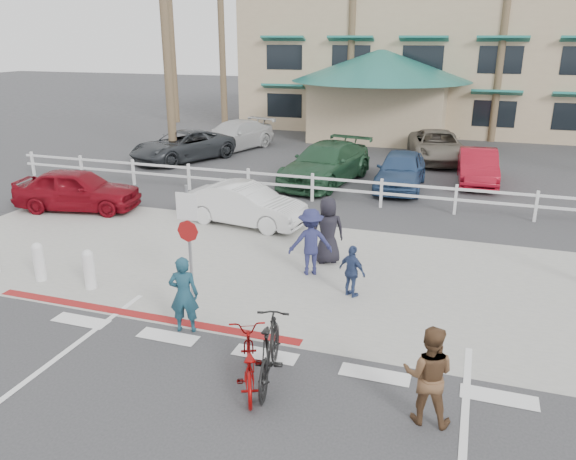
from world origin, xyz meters
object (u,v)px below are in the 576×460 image
(sign_post, at_px, (189,238))
(bike_black, at_px, (270,351))
(car_white_sedan, at_px, (245,205))
(car_red_compact, at_px, (77,190))
(bike_red, at_px, (248,361))

(sign_post, height_order, bike_black, sign_post)
(bike_black, height_order, car_white_sedan, car_white_sedan)
(car_red_compact, bearing_deg, car_white_sedan, -97.96)
(bike_black, distance_m, car_white_sedan, 8.35)
(sign_post, height_order, bike_red, sign_post)
(bike_black, relative_size, car_red_compact, 0.47)
(sign_post, distance_m, car_red_compact, 8.39)
(bike_red, bearing_deg, sign_post, -70.77)
(bike_red, height_order, car_red_compact, car_red_compact)
(sign_post, xyz_separation_m, car_white_sedan, (-0.93, 5.22, -0.82))
(sign_post, relative_size, car_white_sedan, 0.76)
(sign_post, distance_m, bike_red, 3.63)
(sign_post, xyz_separation_m, bike_black, (2.66, -2.32, -0.88))
(sign_post, height_order, car_white_sedan, sign_post)
(bike_black, xyz_separation_m, car_white_sedan, (-3.58, 7.54, 0.06))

